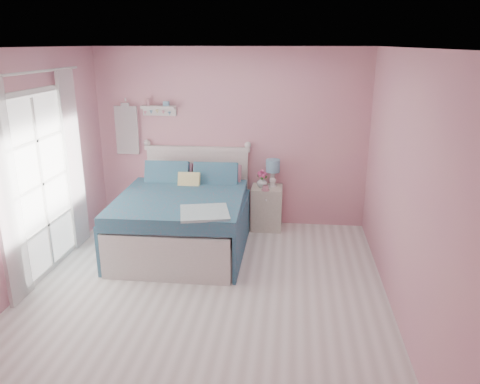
% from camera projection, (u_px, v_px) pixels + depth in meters
% --- Properties ---
extents(floor, '(4.50, 4.50, 0.00)m').
position_uv_depth(floor, '(204.00, 294.00, 5.16)').
color(floor, beige).
rests_on(floor, ground).
extents(room_shell, '(4.50, 4.50, 4.50)m').
position_uv_depth(room_shell, '(201.00, 154.00, 4.68)').
color(room_shell, pink).
rests_on(room_shell, floor).
extents(bed, '(1.65, 2.05, 1.18)m').
position_uv_depth(bed, '(184.00, 218.00, 6.25)').
color(bed, silver).
rests_on(bed, floor).
extents(nightstand, '(0.44, 0.44, 0.64)m').
position_uv_depth(nightstand, '(267.00, 208.00, 6.90)').
color(nightstand, beige).
rests_on(nightstand, floor).
extents(table_lamp, '(0.20, 0.20, 0.40)m').
position_uv_depth(table_lamp, '(273.00, 168.00, 6.76)').
color(table_lamp, white).
rests_on(table_lamp, nightstand).
extents(vase, '(0.17, 0.17, 0.16)m').
position_uv_depth(vase, '(262.00, 182.00, 6.79)').
color(vase, white).
rests_on(vase, nightstand).
extents(teacup, '(0.10, 0.10, 0.07)m').
position_uv_depth(teacup, '(265.00, 188.00, 6.64)').
color(teacup, '#D08BA0').
rests_on(teacup, nightstand).
extents(roses, '(0.14, 0.11, 0.12)m').
position_uv_depth(roses, '(262.00, 174.00, 6.75)').
color(roses, '#E34D8E').
rests_on(roses, vase).
extents(wall_shelf, '(0.50, 0.15, 0.25)m').
position_uv_depth(wall_shelf, '(159.00, 108.00, 6.82)').
color(wall_shelf, silver).
rests_on(wall_shelf, room_shell).
extents(hanging_dress, '(0.34, 0.03, 0.72)m').
position_uv_depth(hanging_dress, '(127.00, 130.00, 6.96)').
color(hanging_dress, white).
rests_on(hanging_dress, room_shell).
extents(french_door, '(0.04, 1.32, 2.16)m').
position_uv_depth(french_door, '(41.00, 185.00, 5.42)').
color(french_door, silver).
rests_on(french_door, floor).
extents(curtain_near, '(0.04, 0.40, 2.32)m').
position_uv_depth(curtain_near, '(7.00, 196.00, 4.68)').
color(curtain_near, white).
rests_on(curtain_near, floor).
extents(curtain_far, '(0.04, 0.40, 2.32)m').
position_uv_depth(curtain_far, '(73.00, 161.00, 6.09)').
color(curtain_far, white).
rests_on(curtain_far, floor).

